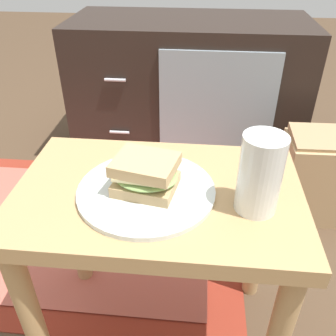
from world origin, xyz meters
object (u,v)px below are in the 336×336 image
tv_cabinet (188,89)px  beer_glass (260,175)px  paper_bag (314,177)px  plate (146,191)px  sandwich_front (146,174)px

tv_cabinet → beer_glass: beer_glass is taller
tv_cabinet → paper_bag: (0.46, -0.43, -0.13)m
plate → paper_bag: size_ratio=0.80×
plate → sandwich_front: (0.00, -0.00, 0.04)m
plate → beer_glass: size_ratio=1.80×
plate → beer_glass: (0.20, -0.02, 0.07)m
paper_bag → plate: bearing=-133.4°
paper_bag → sandwich_front: bearing=-133.4°
sandwich_front → paper_bag: (0.50, 0.53, -0.34)m
sandwich_front → plate: bearing=166.0°
tv_cabinet → beer_glass: size_ratio=6.57×
paper_bag → tv_cabinet: bearing=136.7°
sandwich_front → paper_bag: sandwich_front is taller
tv_cabinet → plate: bearing=-92.2°
beer_glass → paper_bag: 0.73m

